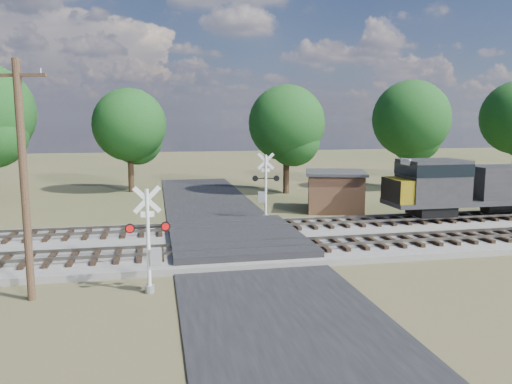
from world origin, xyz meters
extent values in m
plane|color=#414A27|center=(0.00, 0.00, 0.00)|extent=(160.00, 160.00, 0.00)
cube|color=gray|center=(10.00, 0.50, 0.15)|extent=(140.00, 10.00, 0.30)
cube|color=black|center=(0.00, 0.00, 0.04)|extent=(7.00, 60.00, 0.08)
cube|color=#262628|center=(0.00, 0.50, 0.32)|extent=(7.00, 9.00, 0.62)
cube|color=black|center=(2.00, -2.00, 0.39)|extent=(44.00, 2.60, 0.18)
cube|color=#5D5950|center=(10.00, -2.72, 0.55)|extent=(140.00, 0.08, 0.15)
cube|color=#5D5950|center=(10.00, -1.28, 0.55)|extent=(140.00, 0.08, 0.15)
cube|color=black|center=(2.00, 3.00, 0.39)|extent=(44.00, 2.60, 0.18)
cube|color=#5D5950|center=(10.00, 2.28, 0.55)|extent=(140.00, 0.08, 0.15)
cube|color=#5D5950|center=(10.00, 3.72, 0.55)|extent=(140.00, 0.08, 0.15)
cylinder|color=silver|center=(-4.51, -6.44, 2.05)|extent=(0.14, 0.14, 4.10)
cylinder|color=gray|center=(-4.51, -6.44, 0.15)|extent=(0.37, 0.37, 0.31)
cube|color=silver|center=(-4.51, -6.44, 3.69)|extent=(1.07, 0.12, 1.07)
cube|color=silver|center=(-4.51, -6.44, 3.69)|extent=(1.07, 0.12, 1.07)
cube|color=silver|center=(-4.51, -6.44, 3.13)|extent=(0.51, 0.07, 0.23)
cube|color=black|center=(-4.51, -6.44, 2.61)|extent=(1.64, 0.19, 0.06)
cylinder|color=red|center=(-5.17, -6.49, 2.61)|extent=(0.38, 0.13, 0.37)
cylinder|color=red|center=(-3.84, -6.39, 2.61)|extent=(0.38, 0.13, 0.37)
cube|color=gray|center=(-4.25, -6.42, 1.44)|extent=(0.48, 0.34, 0.67)
cylinder|color=silver|center=(3.09, 6.78, 2.19)|extent=(0.15, 0.15, 4.39)
cylinder|color=gray|center=(3.09, 6.78, 0.16)|extent=(0.39, 0.39, 0.33)
cube|color=silver|center=(3.09, 6.78, 3.95)|extent=(1.14, 0.23, 1.15)
cube|color=silver|center=(3.09, 6.78, 3.95)|extent=(1.14, 0.23, 1.15)
cube|color=silver|center=(3.09, 6.78, 3.35)|extent=(0.55, 0.12, 0.24)
cube|color=black|center=(3.09, 6.78, 2.80)|extent=(1.74, 0.35, 0.07)
cylinder|color=red|center=(3.79, 6.66, 2.80)|extent=(0.41, 0.17, 0.39)
cylinder|color=red|center=(2.38, 6.89, 2.80)|extent=(0.41, 0.17, 0.39)
cube|color=gray|center=(2.82, 6.82, 1.54)|extent=(0.54, 0.40, 0.71)
cylinder|color=#372219|center=(-8.85, -6.33, 4.42)|extent=(0.29, 0.29, 8.84)
cube|color=#372219|center=(-8.85, -6.33, 8.25)|extent=(2.10, 0.74, 0.12)
cube|color=#4F3922|center=(8.82, 8.92, 1.37)|extent=(4.87, 4.87, 2.74)
cube|color=#2E2E30|center=(8.82, 8.92, 2.84)|extent=(5.36, 5.36, 0.20)
cylinder|color=black|center=(-6.38, 21.99, 2.39)|extent=(0.56, 0.56, 4.79)
sphere|color=#133E15|center=(-6.38, 21.99, 6.22)|extent=(6.70, 6.70, 6.70)
cylinder|color=black|center=(7.53, 18.12, 2.45)|extent=(0.56, 0.56, 4.91)
sphere|color=#133E15|center=(7.53, 18.12, 6.38)|extent=(6.87, 6.87, 6.87)
cylinder|color=black|center=(19.73, 18.18, 2.60)|extent=(0.56, 0.56, 5.20)
sphere|color=#133E15|center=(19.73, 18.18, 6.76)|extent=(7.28, 7.28, 7.28)
camera|label=1|loc=(-4.17, -25.59, 6.72)|focal=35.00mm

